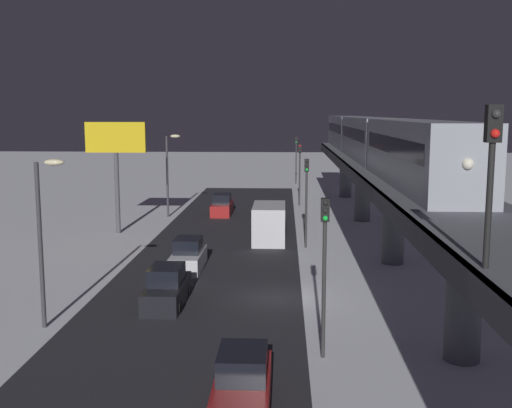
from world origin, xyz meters
TOP-DOWN VIEW (x-y plane):
  - ground_plane at (0.00, 0.00)m, footprint 240.00×240.00m
  - avenue_asphalt at (4.13, 0.00)m, footprint 11.00×94.62m
  - elevated_railway at (-7.31, -0.00)m, footprint 5.00×94.62m
  - subway_train at (-7.41, -20.14)m, footprint 2.94×55.47m
  - rail_signal at (-5.38, 16.31)m, footprint 0.36×0.41m
  - sedan_black at (5.53, 1.31)m, footprint 1.91×4.80m
  - sedan_white at (5.53, -5.72)m, footprint 1.80×4.55m
  - sedan_red at (5.53, -26.64)m, footprint 1.80×4.79m
  - sedan_red_2 at (0.93, 12.25)m, footprint 1.80×4.52m
  - box_truck at (0.73, -15.21)m, footprint 2.40×7.40m
  - traffic_light_near at (-1.97, 7.92)m, footprint 0.32×0.44m
  - traffic_light_mid at (-1.97, -12.28)m, footprint 0.32×0.44m
  - traffic_light_far at (-1.97, -32.48)m, footprint 0.32×0.44m
  - traffic_light_distant at (-1.97, -52.68)m, footprint 0.32×0.44m
  - commercial_billboard at (12.97, -17.03)m, footprint 4.80×0.36m
  - street_lamp_near at (10.20, 5.00)m, footprint 1.35×0.44m
  - street_lamp_far at (10.20, -25.00)m, footprint 1.35×0.44m

SIDE VIEW (x-z plane):
  - ground_plane at x=0.00m, z-range 0.00..0.00m
  - avenue_asphalt at x=4.13m, z-range 0.00..0.01m
  - sedan_black at x=5.53m, z-range -0.20..1.77m
  - sedan_red_2 at x=0.93m, z-range -0.19..1.78m
  - sedan_white at x=5.53m, z-range -0.19..1.78m
  - sedan_red at x=5.53m, z-range -0.19..1.78m
  - box_truck at x=0.73m, z-range -0.05..2.75m
  - traffic_light_near at x=-1.97m, z-range 1.00..7.40m
  - traffic_light_mid at x=-1.97m, z-range 1.00..7.40m
  - traffic_light_far at x=-1.97m, z-range 1.00..7.40m
  - traffic_light_distant at x=-1.97m, z-range 1.00..7.40m
  - street_lamp_near at x=10.20m, z-range 0.99..8.64m
  - street_lamp_far at x=10.20m, z-range 0.99..8.64m
  - elevated_railway at x=-7.31m, z-range 2.14..7.97m
  - commercial_billboard at x=12.97m, z-range 2.38..11.28m
  - subway_train at x=-7.41m, z-range 5.92..9.32m
  - rail_signal at x=-5.38m, z-range 6.56..10.56m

